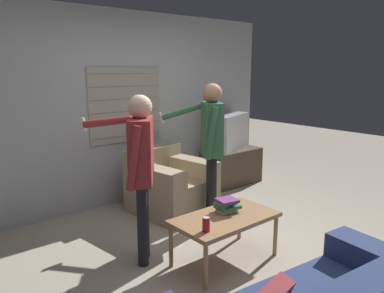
% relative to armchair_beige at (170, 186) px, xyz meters
% --- Properties ---
extents(ground_plane, '(16.00, 16.00, 0.00)m').
position_rel_armchair_beige_xyz_m(ground_plane, '(-0.34, -1.31, -0.33)').
color(ground_plane, '#B2A893').
extents(wall_back, '(5.20, 0.08, 2.55)m').
position_rel_armchair_beige_xyz_m(wall_back, '(-0.33, 0.72, 0.95)').
color(wall_back, '#ADB2B7').
rests_on(wall_back, ground_plane).
extents(armchair_beige, '(0.98, 1.02, 0.80)m').
position_rel_armchair_beige_xyz_m(armchair_beige, '(0.00, 0.00, 0.00)').
color(armchair_beige, tan).
rests_on(armchair_beige, ground_plane).
extents(coffee_table, '(0.99, 0.56, 0.45)m').
position_rel_armchair_beige_xyz_m(coffee_table, '(-0.37, -1.38, 0.08)').
color(coffee_table, '#9E754C').
rests_on(coffee_table, ground_plane).
extents(tv_stand, '(0.95, 0.47, 0.56)m').
position_rel_armchair_beige_xyz_m(tv_stand, '(1.44, 0.30, -0.05)').
color(tv_stand, '#4C3D2D').
rests_on(tv_stand, ground_plane).
extents(tv, '(0.88, 0.50, 0.55)m').
position_rel_armchair_beige_xyz_m(tv, '(1.44, 0.30, 0.50)').
color(tv, '#B2B2B7').
rests_on(tv, tv_stand).
extents(person_left_standing, '(0.54, 0.81, 1.58)m').
position_rel_armchair_beige_xyz_m(person_left_standing, '(-0.97, -0.88, 0.68)').
color(person_left_standing, black).
rests_on(person_left_standing, ground_plane).
extents(person_right_standing, '(0.58, 0.74, 1.64)m').
position_rel_armchair_beige_xyz_m(person_right_standing, '(0.15, -0.60, 0.71)').
color(person_right_standing, black).
rests_on(person_right_standing, ground_plane).
extents(book_stack, '(0.25, 0.20, 0.13)m').
position_rel_armchair_beige_xyz_m(book_stack, '(-0.28, -1.31, 0.19)').
color(book_stack, beige).
rests_on(book_stack, coffee_table).
extents(soda_can, '(0.07, 0.07, 0.13)m').
position_rel_armchair_beige_xyz_m(soda_can, '(-0.73, -1.51, 0.18)').
color(soda_can, red).
rests_on(soda_can, coffee_table).
extents(spare_remote, '(0.10, 0.13, 0.02)m').
position_rel_armchair_beige_xyz_m(spare_remote, '(-0.14, -1.19, 0.13)').
color(spare_remote, white).
rests_on(spare_remote, coffee_table).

